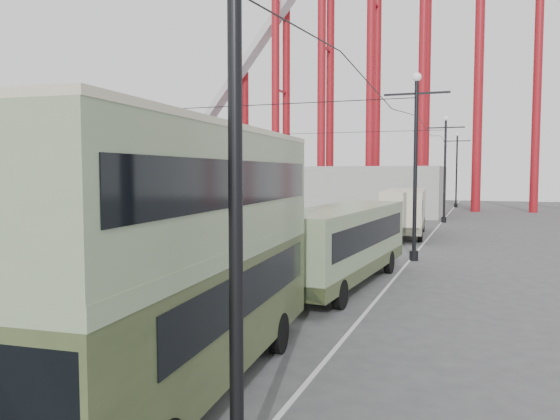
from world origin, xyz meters
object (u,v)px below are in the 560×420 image
at_px(pedestrian, 260,274).
at_px(single_decker_cream, 405,210).
at_px(double_decker_bus, 185,245).
at_px(single_decker_green, 342,241).

bearing_deg(pedestrian, single_decker_cream, -124.06).
height_order(double_decker_bus, single_decker_green, double_decker_bus).
distance_m(double_decker_bus, single_decker_green, 11.35).
relative_size(single_decker_cream, pedestrian, 5.27).
xyz_separation_m(single_decker_green, single_decker_cream, (0.03, 17.89, 0.07)).
bearing_deg(double_decker_bus, pedestrian, 96.63).
xyz_separation_m(single_decker_green, pedestrian, (-1.87, -3.86, -0.74)).
xyz_separation_m(double_decker_bus, single_decker_green, (0.39, 11.27, -1.27)).
xyz_separation_m(double_decker_bus, single_decker_cream, (0.42, 29.16, -1.20)).
distance_m(double_decker_bus, single_decker_cream, 29.19).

